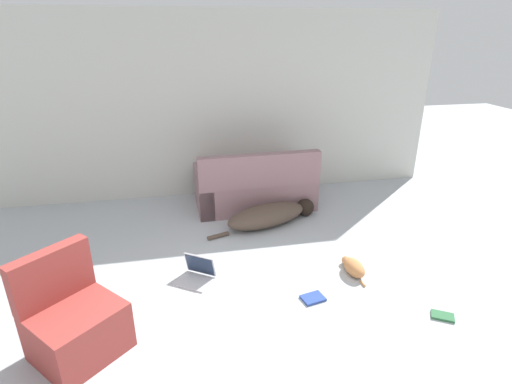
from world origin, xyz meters
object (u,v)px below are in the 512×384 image
couch (255,187)px  book_blue (313,298)px  laptop_open (197,272)px  book_green (443,316)px  dog (270,215)px  side_chair (74,321)px  cat (353,267)px

couch → book_blue: (0.12, -2.31, -0.26)m
laptop_open → book_green: bearing=7.8°
dog → side_chair: bearing=-155.3°
book_blue → couch: bearing=92.9°
cat → laptop_open: bearing=80.0°
dog → laptop_open: bearing=-151.9°
couch → book_green: bearing=111.8°
laptop_open → book_green: laptop_open is taller
couch → side_chair: 3.22m
cat → book_green: cat is taller
cat → laptop_open: 1.65m
book_blue → side_chair: 2.11m
side_chair → cat: bearing=-29.9°
book_blue → dog: bearing=91.5°
dog → book_blue: size_ratio=6.40×
laptop_open → side_chair: bearing=-107.2°
book_green → book_blue: 1.17m
dog → side_chair: (-2.04, -1.88, 0.15)m
couch → cat: couch is taller
cat → side_chair: side_chair is taller
dog → book_blue: 1.64m
couch → book_blue: couch is taller
dog → side_chair: size_ratio=1.81×
couch → side_chair: (-1.96, -2.55, 0.01)m
dog → side_chair: 2.78m
dog → book_green: 2.39m
book_green → side_chair: bearing=175.7°
laptop_open → side_chair: 1.32m
laptop_open → book_blue: 1.21m
couch → laptop_open: bearing=60.0°
dog → laptop_open: size_ratio=3.44×
dog → laptop_open: (-1.03, -1.07, -0.06)m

